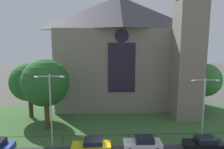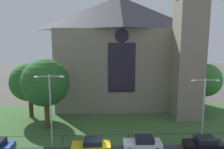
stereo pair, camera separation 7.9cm
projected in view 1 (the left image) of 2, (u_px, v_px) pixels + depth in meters
ground at (104, 120)px, 31.94m from camera, size 160.00×160.00×0.00m
grass_verge at (104, 125)px, 29.97m from camera, size 120.00×20.00×0.01m
church_building at (123, 50)px, 38.61m from camera, size 23.20×16.20×26.00m
iron_railing at (129, 136)px, 24.51m from camera, size 30.84×0.07×1.13m
tree_right_far at (205, 80)px, 35.28m from camera, size 5.57×5.57×8.26m
tree_left_far at (29, 82)px, 32.42m from camera, size 5.95×5.95×8.65m
tree_left_near at (45, 83)px, 27.87m from camera, size 6.40×6.40×9.67m
streetlamp_near at (50, 101)px, 23.36m from camera, size 3.37×0.26×8.32m
streetlamp_far at (204, 102)px, 24.13m from camera, size 3.37×0.26×7.77m
parked_car_yellow at (92, 146)px, 22.57m from camera, size 4.24×2.11×1.51m
parked_car_white at (143, 143)px, 23.13m from camera, size 4.25×2.11×1.51m
parked_car_black at (204, 144)px, 23.03m from camera, size 4.26×2.13×1.51m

